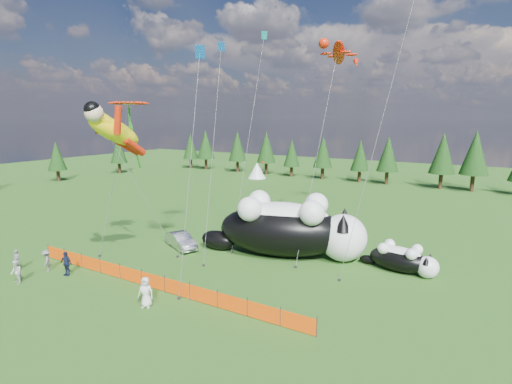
% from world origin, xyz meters
% --- Properties ---
extents(ground, '(160.00, 160.00, 0.00)m').
position_xyz_m(ground, '(0.00, 0.00, 0.00)').
color(ground, '#13380A').
rests_on(ground, ground).
extents(safety_fence, '(22.06, 0.06, 1.10)m').
position_xyz_m(safety_fence, '(0.00, -3.00, 0.50)').
color(safety_fence, '#262626').
rests_on(safety_fence, ground).
extents(tree_line, '(90.00, 4.00, 8.00)m').
position_xyz_m(tree_line, '(0.00, 45.00, 4.00)').
color(tree_line, black).
rests_on(tree_line, ground).
extents(festival_tents, '(50.00, 3.20, 2.80)m').
position_xyz_m(festival_tents, '(11.00, 40.00, 1.40)').
color(festival_tents, white).
rests_on(festival_tents, ground).
extents(cat_large, '(13.03, 7.20, 4.80)m').
position_xyz_m(cat_large, '(4.62, 6.91, 2.28)').
color(cat_large, black).
rests_on(cat_large, ground).
extents(cat_small, '(5.54, 2.49, 2.00)m').
position_xyz_m(cat_small, '(12.84, 7.95, 0.95)').
color(cat_small, black).
rests_on(cat_small, ground).
extents(car, '(4.07, 2.90, 1.28)m').
position_xyz_m(car, '(-3.85, 3.98, 0.64)').
color(car, silver).
rests_on(car, ground).
extents(spectator_a, '(0.64, 0.51, 1.53)m').
position_xyz_m(spectator_a, '(-10.39, -5.71, 0.77)').
color(spectator_a, slate).
rests_on(spectator_a, ground).
extents(spectator_b, '(0.86, 0.64, 1.57)m').
position_xyz_m(spectator_b, '(-8.13, -6.98, 0.78)').
color(spectator_b, silver).
rests_on(spectator_b, ground).
extents(spectator_c, '(1.04, 0.62, 1.69)m').
position_xyz_m(spectator_c, '(-6.64, -4.45, 0.84)').
color(spectator_c, '#161F3C').
rests_on(spectator_c, ground).
extents(spectator_d, '(1.08, 1.05, 1.54)m').
position_xyz_m(spectator_d, '(-8.48, -4.71, 0.77)').
color(spectator_d, slate).
rests_on(spectator_d, ground).
extents(spectator_e, '(1.02, 0.86, 1.78)m').
position_xyz_m(spectator_e, '(1.45, -4.99, 0.89)').
color(spectator_e, silver).
rests_on(spectator_e, ground).
extents(superhero_kite, '(4.44, 6.60, 12.24)m').
position_xyz_m(superhero_kite, '(-3.84, -2.03, 9.74)').
color(superhero_kite, yellow).
rests_on(superhero_kite, ground).
extents(gecko_kite, '(4.57, 13.10, 18.72)m').
position_xyz_m(gecko_kite, '(5.31, 14.60, 16.05)').
color(gecko_kite, red).
rests_on(gecko_kite, ground).
extents(flower_kite, '(3.71, 3.42, 11.86)m').
position_xyz_m(flower_kite, '(-5.70, 0.96, 11.47)').
color(flower_kite, red).
rests_on(flower_kite, ground).
extents(diamond_kite_a, '(2.83, 6.22, 17.33)m').
position_xyz_m(diamond_kite_a, '(-1.82, 7.11, 15.20)').
color(diamond_kite_a, '#0B53AC').
rests_on(diamond_kite_a, ground).
extents(diamond_kite_c, '(1.76, 4.46, 15.60)m').
position_xyz_m(diamond_kite_c, '(1.30, 0.52, 14.09)').
color(diamond_kite_c, '#0B53AC').
rests_on(diamond_kite_c, ground).
extents(diamond_kite_d, '(1.89, 7.97, 19.21)m').
position_xyz_m(diamond_kite_d, '(-0.79, 12.01, 16.56)').
color(diamond_kite_d, '#0C9395').
rests_on(diamond_kite_d, ground).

